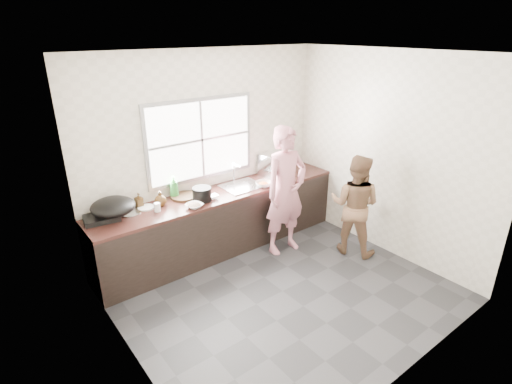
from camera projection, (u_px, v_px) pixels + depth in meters
floor at (283, 291)px, 4.79m from camera, size 3.60×3.20×0.01m
ceiling at (290, 53)px, 3.75m from camera, size 3.60×3.20×0.01m
wall_back at (207, 152)px, 5.44m from camera, size 3.60×0.01×2.70m
wall_left at (120, 237)px, 3.25m from camera, size 0.01×3.20×2.70m
wall_right at (387, 156)px, 5.29m from camera, size 0.01×3.20×2.70m
wall_front at (424, 247)px, 3.10m from camera, size 3.60×0.01×2.70m
cabinet at (222, 222)px, 5.57m from camera, size 3.60×0.62×0.82m
countertop at (221, 194)px, 5.41m from camera, size 3.60×0.64×0.04m
sink at (242, 186)px, 5.59m from camera, size 0.55×0.45×0.02m
faucet at (234, 173)px, 5.68m from camera, size 0.02×0.02×0.30m
window_frame at (201, 139)px, 5.30m from camera, size 1.60×0.05×1.10m
window_glazing at (202, 140)px, 5.28m from camera, size 1.50×0.01×1.00m
woman at (286, 195)px, 5.39m from camera, size 0.62×0.42×1.66m
person_side at (355, 205)px, 5.39m from camera, size 0.77×0.85×1.41m
cutting_board at (184, 196)px, 5.22m from camera, size 0.35×0.35×0.03m
cleaver at (210, 196)px, 5.17m from camera, size 0.21×0.11×0.01m
bowl_mince at (194, 206)px, 4.93m from camera, size 0.24×0.24×0.05m
bowl_crabs at (264, 185)px, 5.59m from camera, size 0.24×0.24×0.06m
bowl_held at (267, 183)px, 5.62m from camera, size 0.24×0.24×0.07m
black_pot at (202, 194)px, 5.12m from camera, size 0.29×0.29×0.18m
plate_food at (146, 207)px, 4.93m from camera, size 0.21×0.21×0.02m
bottle_green at (174, 187)px, 5.18m from camera, size 0.13×0.13×0.30m
bottle_brown_tall at (139, 201)px, 4.93m from camera, size 0.08×0.08×0.17m
bottle_brown_short at (160, 199)px, 4.97m from camera, size 0.14×0.14×0.18m
glass_jar at (157, 207)px, 4.82m from camera, size 0.09×0.09×0.11m
burner at (101, 216)px, 4.65m from camera, size 0.44×0.44×0.06m
wok at (113, 207)px, 4.60m from camera, size 0.67×0.67×0.19m
dish_rack at (274, 163)px, 6.04m from camera, size 0.49×0.39×0.32m
pot_lid_left at (130, 213)px, 4.79m from camera, size 0.26×0.26×0.01m
pot_lid_right at (129, 209)px, 4.89m from camera, size 0.26×0.26×0.01m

